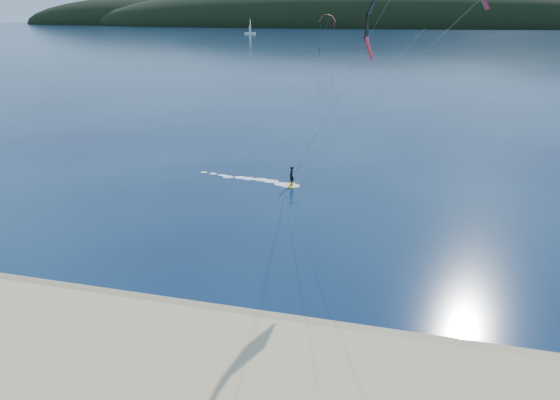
% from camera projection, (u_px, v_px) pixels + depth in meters
% --- Properties ---
extents(ground, '(1800.00, 1800.00, 0.00)m').
position_uv_depth(ground, '(146.00, 367.00, 23.18)').
color(ground, '#071333').
rests_on(ground, ground).
extents(wet_sand, '(220.00, 2.50, 0.10)m').
position_uv_depth(wet_sand, '(187.00, 313.00, 27.25)').
color(wet_sand, '#8F7E53').
rests_on(wet_sand, ground).
extents(headland, '(1200.00, 310.00, 140.00)m').
position_uv_depth(headland, '(409.00, 26.00, 700.00)').
color(headland, black).
rests_on(headland, ground).
extents(kitesurfer_near, '(26.15, 8.34, 19.00)m').
position_uv_depth(kitesurfer_near, '(418.00, 34.00, 35.77)').
color(kitesurfer_near, yellow).
rests_on(kitesurfer_near, ground).
extents(kitesurfer_far, '(7.50, 5.01, 14.61)m').
position_uv_depth(kitesurfer_far, '(327.00, 23.00, 207.45)').
color(kitesurfer_far, yellow).
rests_on(kitesurfer_far, ground).
extents(sailboat, '(9.12, 5.81, 12.87)m').
position_uv_depth(sailboat, '(250.00, 33.00, 414.78)').
color(sailboat, white).
rests_on(sailboat, ground).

